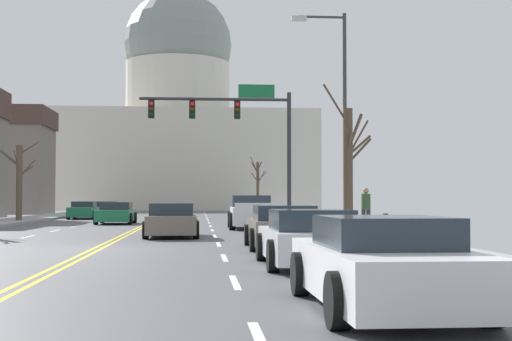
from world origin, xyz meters
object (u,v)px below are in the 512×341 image
Objects in this scene: sedan_near_01 at (171,221)px; sedan_near_02 at (283,228)px; pickup_truck_near_00 at (252,213)px; sedan_oncoming_01 at (84,211)px; bicycle_parked at (384,228)px; pedestrian_00 at (366,208)px; sedan_oncoming_02 at (106,209)px; sedan_near_03 at (308,239)px; street_lamp_right at (338,104)px; sedan_near_04 at (382,265)px; signal_gantry at (237,123)px; sedan_oncoming_00 at (116,213)px.

sedan_near_01 is 1.01× the size of sedan_near_02.
sedan_near_01 is (-3.55, -7.64, -0.14)m from pickup_truck_near_00.
sedan_oncoming_01 is (-10.71, 18.06, -0.13)m from pickup_truck_near_00.
pedestrian_00 is at bearing 85.65° from bicycle_parked.
sedan_near_03 is at bearing -78.08° from sedan_oncoming_02.
sedan_near_03 is at bearing -90.64° from pickup_truck_near_00.
street_lamp_right reaches higher than pickup_truck_near_00.
sedan_near_04 is (-0.06, -11.75, -0.02)m from sedan_near_02.
sedan_near_02 is at bearing -62.08° from sedan_near_01.
sedan_near_04 is 0.98× the size of sedan_oncoming_01.
signal_gantry is at bearing 101.04° from pickup_truck_near_00.
sedan_near_01 is 37.39m from sedan_oncoming_02.
sedan_near_02 is at bearing -150.13° from bicycle_parked.
sedan_oncoming_00 is at bearing 124.79° from pedestrian_00.
sedan_near_04 is (-0.18, -25.87, -0.16)m from pickup_truck_near_00.
sedan_oncoming_01 is at bearing 105.50° from sedan_near_03.
signal_gantry is 1.81× the size of sedan_near_03.
sedan_near_01 is at bearing 169.21° from street_lamp_right.
signal_gantry is 1.68× the size of sedan_oncoming_01.
sedan_oncoming_00 is at bearing 121.31° from street_lamp_right.
sedan_near_03 is at bearing -89.11° from signal_gantry.
sedan_oncoming_00 is at bearing 108.42° from sedan_near_02.
bicycle_parked is at bearing -76.17° from street_lamp_right.
pedestrian_00 reaches higher than bicycle_parked.
signal_gantry reaches higher than pickup_truck_near_00.
sedan_near_04 is at bearing -102.32° from pedestrian_00.
sedan_oncoming_02 is at bearing 108.61° from bicycle_parked.
sedan_near_04 is at bearing -104.42° from bicycle_parked.
signal_gantry is 17.73m from sedan_near_02.
pedestrian_00 is (14.35, -26.45, 0.49)m from sedan_oncoming_01.
signal_gantry is 12.83m from pedestrian_00.
sedan_near_04 is 33.89m from sedan_oncoming_00.
sedan_near_02 is 0.95× the size of sedan_oncoming_01.
sedan_oncoming_00 is (-7.25, 7.27, -0.14)m from pickup_truck_near_00.
sedan_near_02 reaches higher than bicycle_parked.
sedan_near_02 is 2.51× the size of bicycle_parked.
sedan_near_01 reaches higher than sedan_oncoming_02.
bicycle_parked is at bearing -94.35° from pedestrian_00.
street_lamp_right reaches higher than sedan_near_03.
sedan_oncoming_02 is at bearing 100.75° from sedan_near_01.
street_lamp_right is 1.91× the size of sedan_oncoming_02.
street_lamp_right is at bearing 63.50° from sedan_near_02.
sedan_oncoming_00 is 22.06m from sedan_oncoming_02.
street_lamp_right is at bearing -10.79° from sedan_near_01.
sedan_near_04 is 55.92m from sedan_oncoming_02.
sedan_oncoming_00 is 11.33m from sedan_oncoming_01.
pickup_truck_near_00 reaches higher than sedan_oncoming_02.
signal_gantry is at bearing 74.25° from sedan_near_01.
sedan_near_02 is 1.05× the size of sedan_oncoming_00.
sedan_oncoming_01 is 2.65× the size of bicycle_parked.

